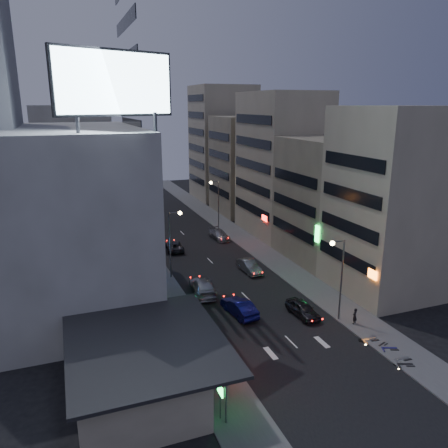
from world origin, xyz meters
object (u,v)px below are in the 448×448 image
road_car_silver (203,286)px  scooter_blue (398,341)px  parked_car_left (174,246)px  parked_car_right_mid (249,266)px  person (355,316)px  scooter_black_a (413,357)px  scooter_silver_b (376,331)px  scooter_black_b (384,337)px  scooter_silver_a (408,349)px  parked_car_right_far (219,235)px  road_car_blue (239,307)px  parked_car_right_near (303,309)px

road_car_silver → scooter_blue: (12.01, -16.50, -0.14)m
parked_car_left → parked_car_right_mid: bearing=125.9°
parked_car_right_mid → person: (3.84, -15.85, 0.15)m
scooter_black_a → scooter_silver_b: size_ratio=0.92×
person → scooter_black_b: size_ratio=0.98×
road_car_silver → scooter_black_a: road_car_silver is taller
person → scooter_silver_a: (0.65, -6.16, -0.16)m
parked_car_right_far → scooter_silver_b: size_ratio=2.41×
parked_car_right_mid → parked_car_right_far: (1.21, 14.20, -0.04)m
parked_car_right_far → road_car_blue: size_ratio=1.00×
road_car_silver → scooter_black_b: (11.60, -15.37, -0.25)m
parked_car_right_far → scooter_blue: (3.45, -34.82, 0.01)m
parked_car_right_mid → parked_car_right_far: size_ratio=0.93×
person → scooter_blue: 4.84m
parked_car_right_near → scooter_black_a: (3.96, -10.38, -0.05)m
person → scooter_silver_a: person is taller
parked_car_right_near → road_car_silver: (-7.54, 8.47, 0.11)m
scooter_black_b → scooter_silver_a: bearing=165.6°
scooter_black_a → road_car_silver: bearing=52.2°
scooter_silver_a → scooter_blue: 1.40m
road_car_silver → scooter_black_a: (11.50, -18.85, -0.16)m
person → scooter_silver_a: size_ratio=0.77×
parked_car_right_mid → scooter_black_b: parked_car_right_mid is taller
person → scooter_silver_b: 2.79m
road_car_silver → parked_car_left: bearing=-85.0°
parked_car_right_far → scooter_black_a: (2.94, -37.17, -0.02)m
scooter_black_a → scooter_blue: scooter_blue is taller
scooter_black_a → parked_car_left: bearing=38.2°
scooter_black_a → road_car_blue: bearing=57.8°
road_car_blue → road_car_silver: (-1.81, 6.02, 0.04)m
scooter_silver_a → scooter_silver_b: size_ratio=1.00×
road_car_silver → scooter_blue: size_ratio=3.00×
parked_car_left → person: bearing=116.7°
parked_car_right_mid → scooter_black_a: size_ratio=2.43×
road_car_silver → scooter_black_b: size_ratio=3.69×
parked_car_right_far → scooter_black_b: 33.83m
parked_car_right_near → parked_car_right_mid: (-0.19, 12.59, 0.01)m
road_car_blue → scooter_silver_a: size_ratio=2.43×
parked_car_right_mid → road_car_silver: bearing=-153.4°
parked_car_right_near → parked_car_right_mid: bearing=87.5°
parked_car_left → scooter_black_a: parked_car_left is taller
road_car_blue → person: person is taller
parked_car_right_mid → road_car_blue: 11.56m
road_car_silver → scooter_silver_a: bearing=131.2°
parked_car_left → scooter_black_a: (10.76, -34.27, 0.04)m
parked_car_left → parked_car_right_far: (7.83, 2.90, 0.06)m
parked_car_right_far → scooter_silver_a: bearing=-89.0°
parked_car_right_far → scooter_black_b: size_ratio=3.08×
parked_car_right_mid → scooter_blue: 21.14m
scooter_silver_a → person: bearing=7.8°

